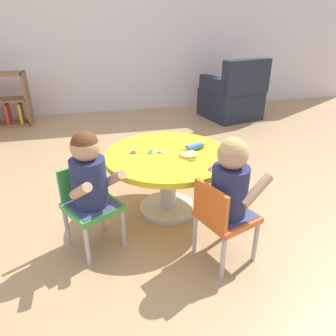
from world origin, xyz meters
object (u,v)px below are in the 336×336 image
(armchair_dark, at_px, (233,97))
(rolling_pin, at_px, (194,147))
(seated_child_right, at_px, (231,181))
(craft_table, at_px, (168,167))
(craft_scissors, at_px, (154,152))
(child_chair_left, at_px, (89,203))
(seated_child_left, at_px, (89,173))
(child_chair_right, at_px, (222,217))

(armchair_dark, bearing_deg, rolling_pin, -120.86)
(seated_child_right, bearing_deg, craft_table, 109.97)
(armchair_dark, height_order, craft_scissors, armchair_dark)
(child_chair_left, distance_m, craft_scissors, 0.60)
(child_chair_left, bearing_deg, seated_child_right, -21.99)
(craft_table, height_order, seated_child_right, seated_child_right)
(rolling_pin, distance_m, craft_scissors, 0.30)
(child_chair_left, xyz_separation_m, seated_child_right, (0.79, -0.32, 0.23))
(craft_table, height_order, seated_child_left, seated_child_left)
(child_chair_right, distance_m, seated_child_right, 0.23)
(child_chair_right, bearing_deg, craft_scissors, 112.95)
(armchair_dark, bearing_deg, child_chair_left, -130.22)
(child_chair_left, relative_size, armchair_dark, 0.62)
(seated_child_right, bearing_deg, armchair_dark, 65.37)
(child_chair_left, bearing_deg, seated_child_left, -60.94)
(craft_table, xyz_separation_m, armchair_dark, (1.48, 2.15, -0.06))
(armchair_dark, distance_m, rolling_pin, 2.49)
(seated_child_right, bearing_deg, child_chair_right, -160.49)
(craft_scissors, bearing_deg, child_chair_right, -67.05)
(craft_scissors, bearing_deg, rolling_pin, -3.72)
(child_chair_right, height_order, seated_child_right, seated_child_right)
(rolling_pin, bearing_deg, seated_child_left, -156.55)
(armchair_dark, xyz_separation_m, craft_scissors, (-1.57, -2.11, 0.17))
(seated_child_left, height_order, seated_child_right, same)
(seated_child_right, height_order, craft_scissors, seated_child_right)
(craft_table, bearing_deg, armchair_dark, 55.47)
(craft_table, xyz_separation_m, seated_child_left, (-0.56, -0.31, 0.17))
(child_chair_left, bearing_deg, rolling_pin, 20.72)
(child_chair_left, xyz_separation_m, armchair_dark, (2.05, 2.43, 0.00))
(seated_child_left, xyz_separation_m, rolling_pin, (0.76, 0.33, -0.03))
(seated_child_left, xyz_separation_m, child_chair_right, (0.74, -0.30, -0.23))
(child_chair_left, relative_size, seated_child_left, 1.05)
(armchair_dark, height_order, rolling_pin, armchair_dark)
(child_chair_left, xyz_separation_m, rolling_pin, (0.78, 0.29, 0.19))
(seated_child_right, xyz_separation_m, armchair_dark, (1.26, 2.75, -0.22))
(seated_child_right, bearing_deg, rolling_pin, 91.40)
(seated_child_left, bearing_deg, rolling_pin, 23.45)
(seated_child_left, distance_m, seated_child_right, 0.82)
(craft_table, distance_m, craft_scissors, 0.15)
(seated_child_right, bearing_deg, child_chair_left, 158.01)
(armchair_dark, bearing_deg, craft_table, -124.53)
(child_chair_left, xyz_separation_m, seated_child_left, (0.02, -0.03, 0.23))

